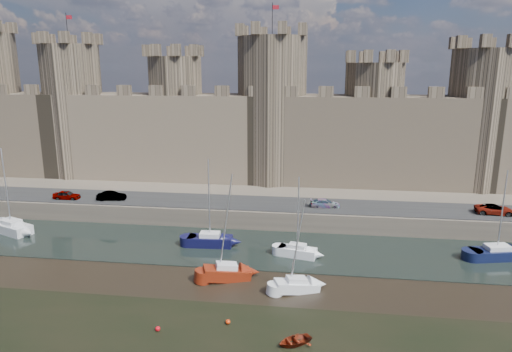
% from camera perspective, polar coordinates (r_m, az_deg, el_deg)
% --- Properties ---
extents(water_channel, '(160.00, 12.00, 0.08)m').
position_cam_1_polar(water_channel, '(54.82, -2.82, -8.88)').
color(water_channel, black).
rests_on(water_channel, ground).
extents(quay, '(160.00, 60.00, 2.50)m').
position_cam_1_polar(quay, '(88.54, 1.39, 0.67)').
color(quay, '#4C443A').
rests_on(quay, ground).
extents(road, '(160.00, 7.00, 0.10)m').
position_cam_1_polar(road, '(63.27, -1.20, -3.36)').
color(road, black).
rests_on(road, quay).
extents(castle, '(108.50, 11.00, 29.00)m').
position_cam_1_polar(castle, '(75.07, -0.06, 6.44)').
color(castle, '#42382B').
rests_on(castle, quay).
extents(car_0, '(3.80, 1.61, 1.28)m').
position_cam_1_polar(car_0, '(70.15, -22.59, -2.22)').
color(car_0, gray).
rests_on(car_0, quay).
extents(car_1, '(4.18, 2.15, 1.31)m').
position_cam_1_polar(car_1, '(67.47, -17.62, -2.40)').
color(car_1, gray).
rests_on(car_1, quay).
extents(car_2, '(4.09, 1.96, 1.15)m').
position_cam_1_polar(car_2, '(61.89, 8.60, -3.39)').
color(car_2, gray).
rests_on(car_2, quay).
extents(car_3, '(4.90, 2.53, 1.32)m').
position_cam_1_polar(car_3, '(65.78, 27.68, -3.73)').
color(car_3, gray).
rests_on(car_3, quay).
extents(sailboat_0, '(6.33, 4.35, 11.03)m').
position_cam_1_polar(sailboat_0, '(66.86, -28.27, -5.62)').
color(sailboat_0, silver).
rests_on(sailboat_0, ground).
extents(sailboat_1, '(5.36, 2.33, 10.54)m').
position_cam_1_polar(sailboat_1, '(55.09, -5.76, -7.93)').
color(sailboat_1, black).
rests_on(sailboat_1, ground).
extents(sailboat_2, '(4.52, 2.55, 9.20)m').
position_cam_1_polar(sailboat_2, '(52.17, 5.18, -9.26)').
color(sailboat_2, white).
rests_on(sailboat_2, ground).
extents(sailboat_3, '(6.11, 3.45, 10.09)m').
position_cam_1_polar(sailboat_3, '(57.92, 27.88, -8.46)').
color(sailboat_3, black).
rests_on(sailboat_3, ground).
extents(sailboat_4, '(5.05, 3.32, 11.02)m').
position_cam_1_polar(sailboat_4, '(46.89, -3.68, -11.91)').
color(sailboat_4, maroon).
rests_on(sailboat_4, ground).
extents(sailboat_5, '(4.55, 3.09, 9.16)m').
position_cam_1_polar(sailboat_5, '(44.78, 5.09, -13.39)').
color(sailboat_5, silver).
rests_on(sailboat_5, ground).
extents(dinghy_4, '(3.42, 3.21, 0.58)m').
position_cam_1_polar(dinghy_4, '(37.52, 4.80, -19.85)').
color(dinghy_4, maroon).
rests_on(dinghy_4, ground).
extents(buoy_1, '(0.41, 0.41, 0.41)m').
position_cam_1_polar(buoy_1, '(39.78, -12.18, -18.16)').
color(buoy_1, red).
rests_on(buoy_1, ground).
extents(buoy_3, '(0.42, 0.42, 0.42)m').
position_cam_1_polar(buoy_3, '(39.90, -3.53, -17.74)').
color(buoy_3, red).
rests_on(buoy_3, ground).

